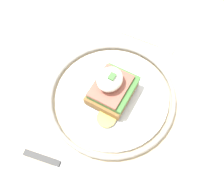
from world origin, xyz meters
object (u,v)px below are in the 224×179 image
at_px(sandwich, 112,88).
at_px(fork, 149,42).
at_px(knife, 61,165).
at_px(plate, 112,95).

relative_size(sandwich, fork, 0.84).
distance_m(fork, knife, 0.37).
xyz_separation_m(fork, knife, (0.37, -0.02, 0.00)).
bearing_deg(fork, knife, -3.66).
bearing_deg(knife, fork, 176.34).
height_order(plate, fork, plate).
bearing_deg(knife, plate, 175.32).
xyz_separation_m(plate, sandwich, (-0.00, -0.00, 0.03)).
xyz_separation_m(plate, knife, (0.18, -0.01, -0.01)).
distance_m(sandwich, fork, 0.19).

